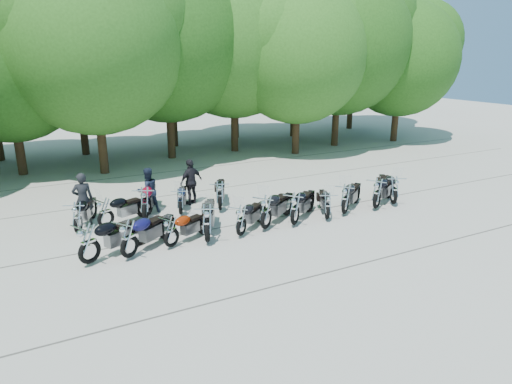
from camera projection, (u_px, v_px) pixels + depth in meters
name	position (u px, v px, depth m)	size (l,w,h in m)	color
ground	(277.00, 235.00, 15.17)	(90.00, 90.00, 0.00)	#9A978B
tree_2	(7.00, 64.00, 21.32)	(7.31, 7.31, 8.97)	#3A2614
tree_3	(92.00, 42.00, 21.30)	(8.70, 8.70, 10.67)	#3A2614
tree_4	(166.00, 38.00, 24.59)	(9.13, 9.13, 11.20)	#3A2614
tree_5	(233.00, 40.00, 26.51)	(9.04, 9.04, 11.10)	#3A2614
tree_6	(298.00, 53.00, 26.01)	(8.00, 8.00, 9.82)	#3A2614
tree_7	(339.00, 44.00, 28.27)	(8.79, 8.79, 10.79)	#3A2614
tree_8	(400.00, 59.00, 30.10)	(7.53, 7.53, 9.25)	#3A2614
tree_11	(76.00, 59.00, 25.85)	(7.56, 7.56, 9.28)	#3A2614
tree_12	(170.00, 55.00, 28.28)	(7.88, 7.88, 9.67)	#3A2614
tree_13	(235.00, 50.00, 31.21)	(8.31, 8.31, 10.20)	#3A2614
tree_14	(295.00, 53.00, 31.86)	(8.02, 8.02, 9.84)	#3A2614
tree_15	(354.00, 37.00, 34.93)	(9.67, 9.67, 11.86)	#3A2614
motorcycle_0	(89.00, 242.00, 12.80)	(0.76, 2.50, 1.41)	black
motorcycle_1	(129.00, 238.00, 13.19)	(0.74, 2.42, 1.37)	#0F0E3E
motorcycle_2	(171.00, 231.00, 13.97)	(0.63, 2.07, 1.17)	maroon
motorcycle_3	(207.00, 222.00, 14.28)	(0.78, 2.57, 1.45)	black
motorcycle_4	(241.00, 219.00, 14.84)	(0.66, 2.18, 1.23)	black
motorcycle_5	(266.00, 211.00, 15.38)	(0.75, 2.48, 1.40)	black
motorcycle_6	(295.00, 208.00, 15.77)	(0.73, 2.41, 1.36)	black
motorcycle_7	(327.00, 205.00, 16.34)	(0.63, 2.08, 1.18)	black
motorcycle_8	(346.00, 198.00, 16.84)	(0.72, 2.38, 1.35)	black
motorcycle_9	(377.00, 193.00, 17.42)	(0.76, 2.48, 1.40)	black
motorcycle_10	(394.00, 189.00, 17.95)	(0.73, 2.40, 1.36)	black
motorcycle_11	(77.00, 217.00, 15.01)	(0.69, 2.27, 1.28)	black
motorcycle_12	(105.00, 212.00, 15.55)	(0.67, 2.20, 1.24)	black
motorcycle_13	(145.00, 203.00, 16.22)	(0.77, 2.53, 1.43)	maroon
motorcycle_14	(180.00, 201.00, 16.82)	(0.63, 2.08, 1.18)	#0C1235
motorcycle_15	(220.00, 195.00, 17.24)	(0.72, 2.38, 1.35)	black
rider_0	(83.00, 199.00, 15.86)	(0.69, 0.45, 1.88)	black
rider_1	(148.00, 191.00, 17.08)	(0.85, 0.66, 1.75)	#1A2338
rider_2	(191.00, 182.00, 18.10)	(1.08, 0.45, 1.84)	black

